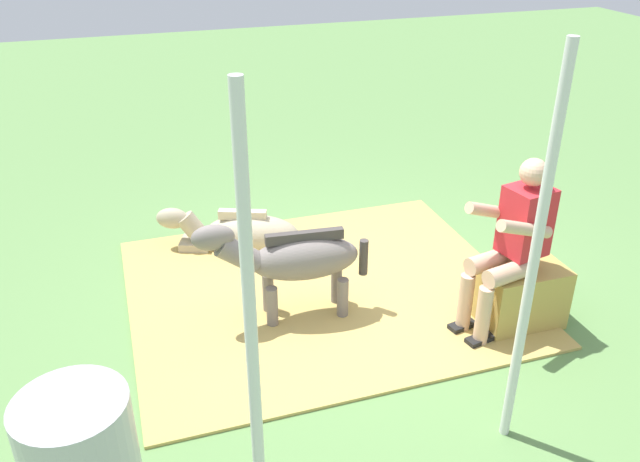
% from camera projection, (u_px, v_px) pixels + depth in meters
% --- Properties ---
extents(ground_plane, '(24.00, 24.00, 0.00)m').
position_uv_depth(ground_plane, '(356.00, 299.00, 5.45)').
color(ground_plane, '#608C4C').
extents(hay_patch, '(3.16, 2.71, 0.02)m').
position_uv_depth(hay_patch, '(322.00, 290.00, 5.56)').
color(hay_patch, tan).
rests_on(hay_patch, ground).
extents(hay_bale, '(0.63, 0.44, 0.49)m').
position_uv_depth(hay_bale, '(519.00, 294.00, 5.07)').
color(hay_bale, tan).
rests_on(hay_bale, ground).
extents(person_seated, '(0.70, 0.50, 1.37)m').
position_uv_depth(person_seated, '(512.00, 240.00, 4.77)').
color(person_seated, '#D8AD8C').
rests_on(person_seated, ground).
extents(pony_standing, '(1.35, 0.40, 0.88)m').
position_uv_depth(pony_standing, '(293.00, 259.00, 5.00)').
color(pony_standing, slate).
rests_on(pony_standing, ground).
extents(pony_lying, '(1.34, 0.75, 0.42)m').
position_uv_depth(pony_lying, '(241.00, 233.00, 6.09)').
color(pony_lying, tan).
rests_on(pony_lying, ground).
extents(soda_bottle, '(0.07, 0.07, 0.25)m').
position_uv_depth(soda_bottle, '(561.00, 278.00, 5.52)').
color(soda_bottle, '#268C3F').
rests_on(soda_bottle, ground).
extents(tent_pole_left, '(0.06, 0.06, 2.44)m').
position_uv_depth(tent_pole_left, '(533.00, 265.00, 3.56)').
color(tent_pole_left, silver).
rests_on(tent_pole_left, ground).
extents(tent_pole_right, '(0.06, 0.06, 2.44)m').
position_uv_depth(tent_pole_right, '(252.00, 346.00, 2.93)').
color(tent_pole_right, silver).
rests_on(tent_pole_right, ground).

